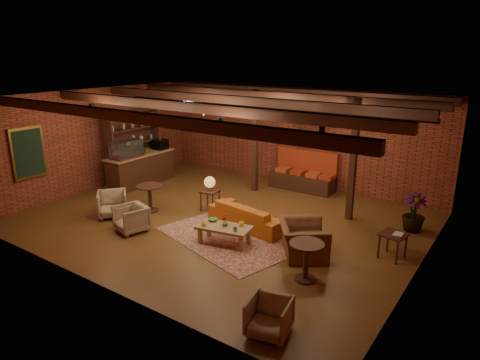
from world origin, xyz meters
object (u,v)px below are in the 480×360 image
Objects in this scene: side_table_lamp at (210,185)px; coffee_table at (224,228)px; round_table_left at (150,194)px; armchair_b at (131,217)px; armchair_a at (112,203)px; side_table_book at (393,235)px; armchair_right at (303,234)px; armchair_far at (269,315)px; round_table_right at (306,255)px; sofa at (249,215)px; plant_tall at (419,176)px.

coffee_table is at bearing -43.06° from side_table_lamp.
armchair_b is (0.63, -1.25, -0.15)m from round_table_left.
armchair_a reaches higher than coffee_table.
side_table_book is (5.06, -0.03, -0.22)m from side_table_lamp.
armchair_right is 2.89m from armchair_far.
round_table_right is at bearing 87.09° from armchair_far.
coffee_table is 2.25m from side_table_lamp.
round_table_left is at bearing 5.81° from armchair_a.
sofa is 0.75× the size of plant_tall.
armchair_right reaches higher than armchair_a.
side_table_lamp is 0.34× the size of plant_tall.
round_table_left is (-2.88, -0.66, 0.20)m from sofa.
armchair_a is (-3.45, -1.50, 0.07)m from sofa.
armchair_far is (0.27, -1.84, -0.19)m from round_table_right.
side_table_book is 0.21× the size of plant_tall.
coffee_table is 2.01× the size of armchair_far.
plant_tall is at bearing -22.53° from armchair_a.
armchair_a is at bearing -152.56° from plant_tall.
armchair_right reaches higher than armchair_far.
plant_tall is at bearing 73.12° from round_table_right.
side_table_book is (1.65, 0.98, 0.03)m from armchair_right.
plant_tall is (1.12, 3.68, 0.91)m from round_table_right.
side_table_book is at bearing 23.39° from coffee_table.
round_table_left is at bearing 142.08° from armchair_far.
armchair_a is 1.15× the size of armchair_far.
side_table_lamp is at bearing 179.64° from side_table_book.
armchair_b is at bearing -161.97° from coffee_table.
armchair_right is at bearing -120.99° from plant_tall.
armchair_far is (5.53, -2.76, -0.18)m from round_table_left.
round_table_left is 4.72m from armchair_right.
coffee_table is at bearing 34.14° from armchair_b.
side_table_lamp is at bearing -5.31° from armchair_a.
coffee_table is 3.53m from armchair_a.
armchair_b is (-0.68, -2.27, -0.38)m from side_table_lamp.
round_table_left is at bearing 170.06° from round_table_right.
coffee_table is 2.98m from round_table_left.
plant_tall reaches higher than round_table_right.
armchair_b is 4.28m from armchair_right.
side_table_book is at bearing 37.38° from armchair_b.
armchair_b is at bearing 70.87° from armchair_right.
armchair_a reaches higher than side_table_book.
side_table_book is at bearing -90.00° from plant_tall.
round_table_left is (-1.31, -1.02, -0.24)m from side_table_lamp.
coffee_table is 1.77× the size of round_table_left.
armchair_far is at bearing 160.12° from armchair_right.
coffee_table is at bearing 169.56° from round_table_right.
round_table_left is 0.66× the size of armchair_right.
armchair_right is (5.29, 0.85, 0.11)m from armchair_a.
side_table_lamp is at bearing 153.74° from round_table_right.
round_table_left is at bearing 20.91° from sofa.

